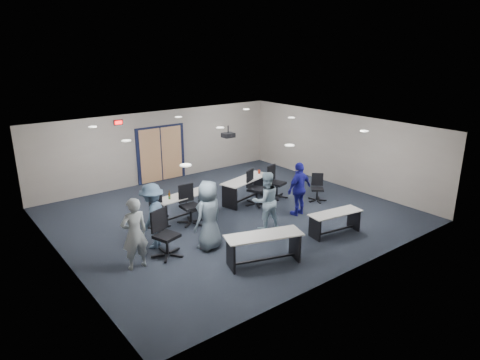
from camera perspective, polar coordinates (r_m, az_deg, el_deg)
floor at (r=13.38m, az=-1.26°, el=-4.62°), size 10.00×10.00×0.00m
back_wall at (r=16.65m, az=-10.59°, el=4.43°), size 10.00×0.04×2.70m
front_wall at (r=9.89m, az=14.48°, el=-5.06°), size 10.00×0.04×2.70m
left_wall at (r=10.89m, az=-22.99°, el=-3.80°), size 0.04×9.00×2.70m
right_wall at (r=16.30m, az=13.00°, el=4.00°), size 0.04×9.00×2.70m
ceiling at (r=12.61m, az=-1.35°, el=6.81°), size 10.00×9.00×0.04m
double_door at (r=16.69m, az=-10.48°, el=3.41°), size 2.00×0.07×2.20m
exit_sign at (r=15.74m, az=-15.93°, el=7.39°), size 0.32×0.07×0.18m
ceiling_projector at (r=13.23m, az=-1.58°, el=6.02°), size 0.35×0.32×0.37m
ceiling_can_lights at (r=12.81m, az=-2.02°, el=6.84°), size 6.24×5.74×0.02m
table_front_left at (r=10.35m, az=3.19°, el=-8.50°), size 1.97×1.19×0.76m
table_front_right at (r=12.21m, az=12.56°, el=-5.11°), size 1.64×0.76×0.64m
table_back_left at (r=13.08m, az=-7.56°, el=-2.95°), size 1.85×0.78×1.00m
table_back_right at (r=14.32m, az=0.80°, el=-0.77°), size 2.06×1.12×0.93m
chair_back_a at (r=12.38m, az=-10.78°, el=-4.47°), size 0.65×0.65×0.95m
chair_back_b at (r=12.61m, az=-6.62°, el=-3.34°), size 0.75×0.75×1.16m
chair_back_c at (r=14.00m, az=2.26°, el=-1.04°), size 1.00×1.00×1.18m
chair_back_d at (r=14.70m, az=4.97°, el=-0.27°), size 0.89×0.89×1.13m
chair_loose_left at (r=10.79m, az=-9.77°, el=-7.14°), size 0.94×0.94×1.19m
chair_loose_right at (r=14.59m, az=10.28°, el=-1.05°), size 0.82×0.82×0.93m
person_gray at (r=10.29m, az=-13.90°, el=-6.96°), size 0.65×0.44×1.76m
person_plaid at (r=10.95m, az=-4.20°, el=-4.71°), size 1.02×0.81×1.83m
person_lightblue at (r=12.13m, az=3.46°, el=-2.77°), size 0.95×0.81×1.69m
person_navy at (r=13.24m, az=7.90°, el=-1.16°), size 1.02×0.50×1.68m
person_back at (r=11.25m, az=-11.58°, el=-4.70°), size 1.26×1.22×1.73m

